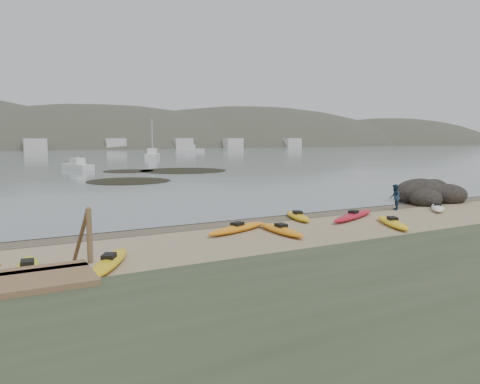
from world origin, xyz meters
TOP-DOWN VIEW (x-y plane):
  - ground at (0.00, 0.00)m, footprint 600.00×600.00m
  - wet_sand at (0.00, -0.30)m, footprint 60.00×60.00m
  - water at (0.00, 300.00)m, footprint 1200.00×1200.00m
  - stairs at (-11.00, -11.62)m, footprint 1.50×2.70m
  - kayaks at (0.74, -3.72)m, footprint 24.67×7.83m
  - person_east at (9.83, -1.49)m, footprint 0.96×0.95m
  - rock_cluster at (14.82, 0.06)m, footprint 5.44×4.03m
  - kelp_mats at (7.00, 32.69)m, footprint 20.02×20.90m
  - moored_boats at (-3.22, 83.10)m, footprint 84.73×69.93m
  - far_hills at (39.38, 193.97)m, footprint 550.00×135.00m
  - far_town at (6.00, 145.00)m, footprint 199.00×5.00m

SIDE VIEW (x-z plane):
  - far_hills at x=39.38m, z-range -55.93..24.07m
  - ground at x=0.00m, z-range 0.00..0.00m
  - wet_sand at x=0.00m, z-range 0.00..0.00m
  - water at x=0.00m, z-range 0.01..0.01m
  - kelp_mats at x=7.00m, z-range 0.01..0.05m
  - kayaks at x=0.74m, z-range 0.00..0.34m
  - rock_cluster at x=14.82m, z-range -0.70..1.22m
  - moored_boats at x=-3.22m, z-range -0.10..1.28m
  - person_east at x=9.83m, z-range 0.00..1.56m
  - stairs at x=-11.00m, z-range 0.00..2.10m
  - far_town at x=6.00m, z-range 0.00..4.00m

